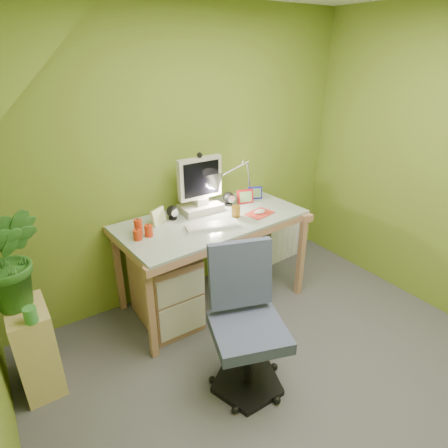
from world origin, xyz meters
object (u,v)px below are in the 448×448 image
desk (212,261)px  radiator (280,239)px  task_chair (249,330)px  potted_plant (11,259)px  side_ledge (36,348)px  desk_lamp (244,171)px  monitor (200,183)px

desk → radiator: size_ratio=3.54×
desk → task_chair: (-0.30, -0.92, 0.06)m
potted_plant → radiator: 2.57m
side_ledge → task_chair: size_ratio=0.68×
side_ledge → radiator: bearing=10.3°
desk_lamp → task_chair: (-0.75, -1.10, -0.62)m
monitor → potted_plant: 1.47m
task_chair → desk: bearing=90.4°
desk_lamp → task_chair: 1.47m
potted_plant → desk_lamp: bearing=9.1°
radiator → desk: bearing=-169.0°
task_chair → radiator: bearing=60.9°
side_ledge → potted_plant: (0.00, 0.05, 0.63)m
potted_plant → task_chair: 1.47m
side_ledge → monitor: bearing=13.8°
monitor → radiator: size_ratio=1.17×
desk → monitor: bearing=86.0°
task_chair → radiator: size_ratio=2.17×
monitor → potted_plant: size_ratio=0.77×
monitor → potted_plant: (-1.43, -0.30, -0.11)m
side_ledge → task_chair: bearing=-33.5°
desk → potted_plant: size_ratio=2.34×
desk_lamp → task_chair: size_ratio=0.59×
monitor → potted_plant: bearing=-167.5°
desk_lamp → potted_plant: size_ratio=0.85×
potted_plant → task_chair: size_ratio=0.70×
radiator → desk_lamp: bearing=-174.8°
monitor → potted_plant: monitor is taller
desk → desk_lamp: 0.83m
task_chair → radiator: (1.31, 1.19, -0.25)m
desk → radiator: bearing=11.1°
side_ledge → potted_plant: size_ratio=0.97×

